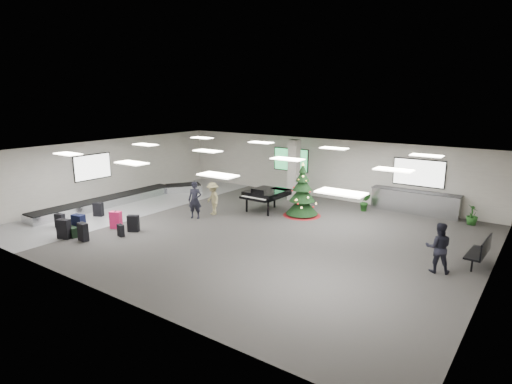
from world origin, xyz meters
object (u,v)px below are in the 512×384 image
Objects in this scene: baggage_carousel at (124,199)px; potted_plant_left at (365,202)px; potted_plant_right at (472,215)px; pink_suitcase at (116,220)px; bench at (481,250)px; grand_piano at (265,194)px; christmas_tree at (302,197)px; traveler_bench at (438,248)px; traveler_a at (195,200)px; service_counter at (414,202)px; traveler_b at (213,199)px.

potted_plant_left is (10.81, 5.72, 0.23)m from baggage_carousel.
pink_suitcase is at bearing -142.48° from potted_plant_right.
grand_piano is at bearing 173.44° from bench.
christmas_tree is 1.87m from grand_piano.
traveler_bench is 1.82× the size of potted_plant_left.
christmas_tree is 4.91m from traveler_a.
potted_plant_left is (7.48, 8.68, 0.08)m from pink_suitcase.
grand_piano is 2.37× the size of potted_plant_right.
grand_piano is 2.32× the size of potted_plant_left.
service_counter reaches higher than pink_suitcase.
traveler_bench reaches higher than pink_suitcase.
baggage_carousel is 7.52m from grand_piano.
baggage_carousel is at bearing -172.39° from bench.
traveler_b reaches higher than grand_piano.
grand_piano is (-1.84, -0.32, -0.02)m from christmas_tree.
potted_plant_left reaches higher than baggage_carousel.
traveler_a is at bearing -149.12° from potted_plant_right.
pink_suitcase is at bearing -130.72° from christmas_tree.
baggage_carousel is at bearing -152.10° from potted_plant_left.
potted_plant_right reaches higher than pink_suitcase.
potted_plant_left is at bearing 25.27° from pink_suitcase.
traveler_bench is at bearing -9.65° from pink_suitcase.
service_counter reaches higher than potted_plant_right.
traveler_b is at bearing 10.96° from baggage_carousel.
bench reaches higher than potted_plant_left.
traveler_bench is (2.56, -6.60, 0.27)m from service_counter.
grand_piano is at bearing 23.37° from baggage_carousel.
traveler_a is at bearing -18.85° from traveler_bench.
bench is at bearing -5.57° from pink_suitcase.
christmas_tree is (8.71, 3.30, 0.65)m from baggage_carousel.
pink_suitcase is 0.86× the size of potted_plant_right.
service_counter is 1.95× the size of grand_piano.
pink_suitcase is 0.45× the size of traveler_a.
christmas_tree is 1.49× the size of traveler_a.
bench is (13.11, 4.37, 0.18)m from pink_suitcase.
potted_plant_right is at bearing 13.53° from pink_suitcase.
bench is 7.10m from potted_plant_left.
traveler_bench is at bearing -23.77° from traveler_a.
christmas_tree reaches higher than grand_piano.
service_counter is at bearing 26.45° from potted_plant_left.
christmas_tree reaches higher than traveler_a.
traveler_bench reaches higher than traveler_b.
traveler_a is at bearing 1.02° from baggage_carousel.
grand_piano is 3.44m from traveler_a.
grand_piano is 1.33× the size of bench.
bench is 11.20m from traveler_b.
traveler_a is (5.00, 0.09, 0.63)m from baggage_carousel.
traveler_b is 0.94× the size of traveler_bench.
grand_piano reaches higher than baggage_carousel.
pink_suitcase is at bearing -134.46° from service_counter.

